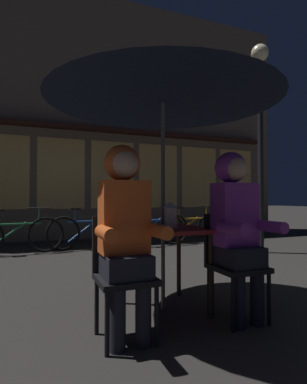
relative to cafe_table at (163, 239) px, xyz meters
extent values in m
plane|color=#2D2B28|center=(0.00, 0.00, -0.64)|extent=(60.00, 60.00, 0.00)
cube|color=maroon|center=(0.00, 0.00, 0.08)|extent=(0.72, 0.72, 0.04)
cylinder|color=#2D2319|center=(-0.31, -0.31, -0.29)|extent=(0.04, 0.04, 0.70)
cylinder|color=#2D2319|center=(0.31, -0.31, -0.29)|extent=(0.04, 0.04, 0.70)
cylinder|color=#2D2319|center=(-0.31, 0.31, -0.29)|extent=(0.04, 0.04, 0.70)
cylinder|color=#2D2319|center=(0.31, 0.31, -0.29)|extent=(0.04, 0.04, 0.70)
cylinder|color=#4C4C51|center=(0.00, 0.00, 0.49)|extent=(0.04, 0.04, 2.25)
cone|color=black|center=(0.00, 0.00, 1.42)|extent=(2.10, 2.10, 0.38)
sphere|color=#4C4C51|center=(0.00, 0.00, 1.64)|extent=(0.06, 0.06, 0.06)
cube|color=white|center=(0.05, -0.04, 0.11)|extent=(0.11, 0.11, 0.02)
cube|color=white|center=(0.05, -0.04, 0.20)|extent=(0.09, 0.09, 0.16)
pyramid|color=white|center=(0.05, -0.04, 0.31)|extent=(0.11, 0.11, 0.06)
cube|color=black|center=(-0.48, -0.44, -0.21)|extent=(0.40, 0.40, 0.04)
cylinder|color=black|center=(-0.31, -0.61, -0.43)|extent=(0.03, 0.03, 0.41)
cylinder|color=black|center=(-0.65, -0.61, -0.43)|extent=(0.03, 0.03, 0.41)
cylinder|color=black|center=(-0.31, -0.27, -0.43)|extent=(0.03, 0.03, 0.41)
cylinder|color=black|center=(-0.65, -0.27, -0.43)|extent=(0.03, 0.03, 0.41)
cube|color=black|center=(-0.48, -0.26, 0.02)|extent=(0.40, 0.03, 0.42)
cube|color=black|center=(0.48, -0.44, -0.21)|extent=(0.40, 0.40, 0.04)
cylinder|color=black|center=(0.65, -0.61, -0.43)|extent=(0.03, 0.03, 0.41)
cylinder|color=black|center=(0.31, -0.61, -0.43)|extent=(0.03, 0.03, 0.41)
cylinder|color=black|center=(0.65, -0.27, -0.43)|extent=(0.03, 0.03, 0.41)
cylinder|color=black|center=(0.31, -0.27, -0.43)|extent=(0.03, 0.03, 0.41)
cube|color=black|center=(0.48, -0.26, 0.02)|extent=(0.40, 0.03, 0.42)
cylinder|color=black|center=(-0.39, -0.57, -0.41)|extent=(0.11, 0.11, 0.45)
cylinder|color=black|center=(-0.57, -0.57, -0.41)|extent=(0.11, 0.11, 0.45)
cube|color=black|center=(-0.48, -0.44, -0.11)|extent=(0.32, 0.36, 0.16)
cube|color=#E05B23|center=(-0.48, -0.40, 0.23)|extent=(0.34, 0.22, 0.52)
cylinder|color=#E05B23|center=(-0.30, -0.62, 0.14)|extent=(0.09, 0.30, 0.09)
cylinder|color=#E05B23|center=(-0.66, -0.62, 0.14)|extent=(0.09, 0.30, 0.09)
sphere|color=tan|center=(-0.48, -0.40, 0.62)|extent=(0.21, 0.21, 0.21)
sphere|color=#E05B23|center=(-0.48, -0.35, 0.63)|extent=(0.27, 0.27, 0.27)
cylinder|color=black|center=(0.57, -0.57, -0.41)|extent=(0.11, 0.11, 0.45)
cylinder|color=black|center=(0.39, -0.57, -0.41)|extent=(0.11, 0.11, 0.45)
cube|color=black|center=(0.48, -0.44, -0.11)|extent=(0.32, 0.36, 0.16)
cube|color=purple|center=(0.48, -0.40, 0.23)|extent=(0.34, 0.22, 0.52)
cylinder|color=purple|center=(0.66, -0.62, 0.14)|extent=(0.09, 0.30, 0.09)
cylinder|color=purple|center=(0.30, -0.62, 0.14)|extent=(0.09, 0.30, 0.09)
sphere|color=tan|center=(0.48, -0.40, 0.62)|extent=(0.21, 0.21, 0.21)
sphere|color=purple|center=(0.48, -0.35, 0.63)|extent=(0.27, 0.27, 0.27)
cube|color=#6B5B4C|center=(0.80, 5.40, 2.46)|extent=(10.00, 0.60, 6.20)
cube|color=#E0B260|center=(-1.72, 5.09, 0.96)|extent=(1.10, 0.02, 1.70)
cube|color=#E0B260|center=(-0.46, 5.09, 0.96)|extent=(1.10, 0.02, 1.70)
cube|color=#E0B260|center=(0.80, 5.09, 0.96)|extent=(1.10, 0.02, 1.70)
cube|color=#E0B260|center=(2.05, 5.09, 0.96)|extent=(1.10, 0.02, 1.70)
cube|color=#E0B260|center=(3.31, 5.09, 0.96)|extent=(1.10, 0.02, 1.70)
cube|color=#E0B260|center=(4.57, 5.09, 0.96)|extent=(1.10, 0.02, 1.70)
cube|color=#331914|center=(0.80, 4.95, 2.06)|extent=(9.00, 0.36, 0.08)
cylinder|color=black|center=(2.84, 2.00, 1.16)|extent=(0.10, 0.10, 3.60)
sphere|color=#F9EAB7|center=(2.84, 2.00, 3.08)|extent=(0.32, 0.32, 0.32)
torus|color=black|center=(-0.86, 3.49, -0.31)|extent=(0.66, 0.12, 0.66)
cylinder|color=#236B3D|center=(-1.37, 3.44, -0.09)|extent=(0.84, 0.12, 0.04)
cylinder|color=#236B3D|center=(-1.49, 3.43, -0.28)|extent=(0.61, 0.10, 0.44)
cylinder|color=#236B3D|center=(-0.99, 3.48, 0.05)|extent=(0.02, 0.02, 0.28)
cylinder|color=black|center=(-0.99, 3.48, 0.19)|extent=(0.44, 0.07, 0.02)
torus|color=black|center=(0.46, 3.70, -0.31)|extent=(0.66, 0.15, 0.66)
torus|color=black|center=(-0.55, 3.55, -0.31)|extent=(0.66, 0.15, 0.66)
cylinder|color=#1E4C93|center=(-0.05, 3.63, -0.09)|extent=(0.83, 0.16, 0.04)
cylinder|color=#1E4C93|center=(-0.17, 3.61, -0.28)|extent=(0.60, 0.13, 0.44)
cylinder|color=#1E4C93|center=(-0.33, 3.58, 0.03)|extent=(0.02, 0.02, 0.24)
cube|color=black|center=(-0.33, 3.58, 0.16)|extent=(0.21, 0.11, 0.04)
cylinder|color=#1E4C93|center=(0.34, 3.68, 0.05)|extent=(0.02, 0.02, 0.28)
cylinder|color=black|center=(0.34, 3.68, 0.19)|extent=(0.44, 0.09, 0.02)
torus|color=black|center=(1.77, 3.47, -0.31)|extent=(0.66, 0.08, 0.66)
torus|color=black|center=(0.75, 3.43, -0.31)|extent=(0.66, 0.08, 0.66)
cylinder|color=#1E4C93|center=(1.26, 3.45, -0.09)|extent=(0.84, 0.07, 0.04)
cylinder|color=#1E4C93|center=(1.13, 3.45, -0.28)|extent=(0.61, 0.06, 0.44)
cylinder|color=#1E4C93|center=(0.97, 3.44, 0.03)|extent=(0.02, 0.02, 0.24)
cube|color=black|center=(0.97, 3.44, 0.16)|extent=(0.20, 0.09, 0.04)
cylinder|color=#1E4C93|center=(1.64, 3.47, 0.05)|extent=(0.02, 0.02, 0.28)
cylinder|color=black|center=(1.64, 3.47, 0.19)|extent=(0.44, 0.04, 0.02)
torus|color=black|center=(2.73, 3.53, -0.31)|extent=(0.66, 0.11, 0.66)
torus|color=black|center=(1.71, 3.63, -0.31)|extent=(0.66, 0.11, 0.66)
cylinder|color=#B78419|center=(2.22, 3.58, -0.09)|extent=(0.84, 0.11, 0.04)
cylinder|color=#B78419|center=(2.10, 3.59, -0.28)|extent=(0.61, 0.09, 0.44)
cylinder|color=#B78419|center=(1.94, 3.61, 0.03)|extent=(0.02, 0.02, 0.24)
cube|color=black|center=(1.94, 3.61, 0.16)|extent=(0.21, 0.10, 0.04)
cylinder|color=#B78419|center=(2.61, 3.54, 0.05)|extent=(0.02, 0.02, 0.28)
cylinder|color=black|center=(2.61, 3.54, 0.19)|extent=(0.44, 0.07, 0.02)
torus|color=black|center=(3.68, 3.54, -0.31)|extent=(0.65, 0.19, 0.66)
torus|color=black|center=(2.68, 3.32, -0.31)|extent=(0.65, 0.19, 0.66)
cylinder|color=#236B3D|center=(3.18, 3.43, -0.09)|extent=(0.82, 0.22, 0.04)
cylinder|color=#236B3D|center=(3.06, 3.40, -0.28)|extent=(0.60, 0.17, 0.44)
cylinder|color=#236B3D|center=(2.90, 3.37, 0.03)|extent=(0.02, 0.02, 0.24)
cube|color=black|center=(2.90, 3.37, 0.16)|extent=(0.21, 0.12, 0.04)
cylinder|color=#236B3D|center=(3.56, 3.52, 0.05)|extent=(0.02, 0.02, 0.28)
cylinder|color=black|center=(3.56, 3.52, 0.19)|extent=(0.43, 0.12, 0.02)
camera|label=1|loc=(-1.09, -2.54, 0.37)|focal=28.68mm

